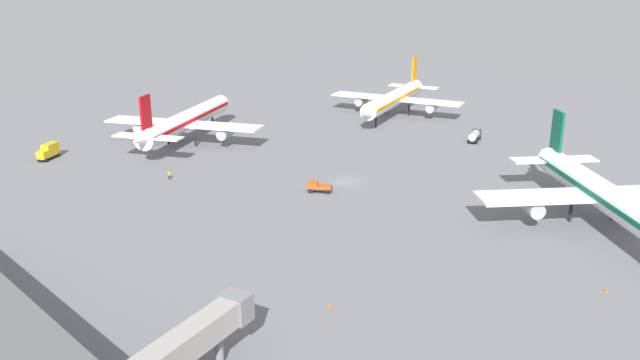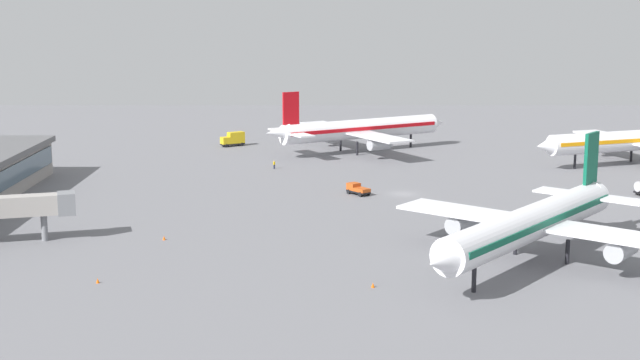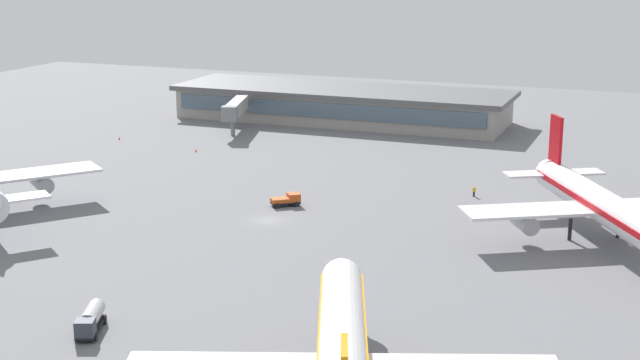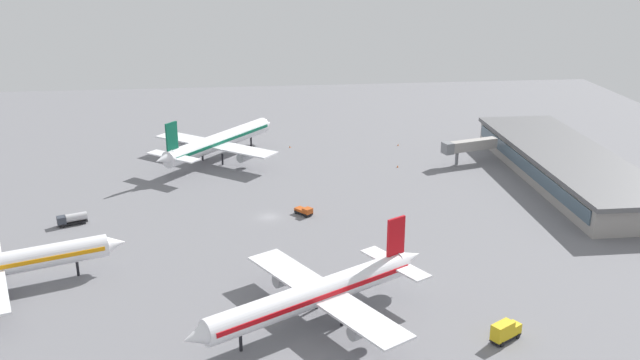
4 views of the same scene
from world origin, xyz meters
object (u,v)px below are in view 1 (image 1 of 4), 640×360
at_px(airplane_taxiing, 186,120).
at_px(catering_truck, 49,151).
at_px(airplane_distant, 395,98).
at_px(airplane_at_gate, 604,195).
at_px(safety_cone_near_gate, 329,305).
at_px(ground_crew_worker, 169,175).
at_px(fuel_truck, 475,136).
at_px(safety_cone_far_side, 606,290).
at_px(pushback_tractor, 318,187).

relative_size(airplane_taxiing, catering_truck, 7.38).
bearing_deg(airplane_distant, airplane_at_gate, 42.70).
bearing_deg(safety_cone_near_gate, ground_crew_worker, 167.46).
distance_m(airplane_taxiing, safety_cone_near_gate, 84.16).
relative_size(airplane_distant, fuel_truck, 6.75).
relative_size(safety_cone_near_gate, safety_cone_far_side, 1.00).
bearing_deg(safety_cone_near_gate, airplane_taxiing, 158.63).
bearing_deg(catering_truck, pushback_tractor, 84.12).
distance_m(airplane_at_gate, catering_truck, 109.85).
relative_size(airplane_distant, safety_cone_near_gate, 73.74).
xyz_separation_m(airplane_taxiing, catering_truck, (-8.84, -29.01, -3.53)).
distance_m(airplane_distant, pushback_tractor, 65.54).
relative_size(airplane_taxiing, safety_cone_far_side, 70.93).
distance_m(pushback_tractor, catering_truck, 61.74).
height_order(ground_crew_worker, safety_cone_near_gate, ground_crew_worker).
xyz_separation_m(airplane_taxiing, safety_cone_far_side, (100.22, -2.43, -4.92)).
height_order(airplane_taxiing, catering_truck, airplane_taxiing).
relative_size(pushback_tractor, ground_crew_worker, 2.77).
xyz_separation_m(ground_crew_worker, safety_cone_far_side, (78.96, 15.52, -0.55)).
bearing_deg(airplane_taxiing, catering_truck, 132.76).
distance_m(fuel_truck, safety_cone_far_side, 74.43).
distance_m(airplane_taxiing, fuel_truck, 67.94).
xyz_separation_m(airplane_distant, pushback_tractor, (30.21, -58.01, -4.11)).
bearing_deg(catering_truck, airplane_distant, 131.68).
xyz_separation_m(airplane_at_gate, pushback_tractor, (-43.44, -20.52, -4.48)).
xyz_separation_m(pushback_tractor, safety_cone_far_side, (53.48, -0.30, -0.67)).
bearing_deg(safety_cone_far_side, pushback_tractor, 179.68).
relative_size(catering_truck, safety_cone_far_side, 9.61).
bearing_deg(airplane_distant, safety_cone_near_gate, 15.19).
relative_size(ground_crew_worker, safety_cone_far_side, 2.78).
height_order(airplane_distant, pushback_tractor, airplane_distant).
height_order(airplane_taxiing, airplane_distant, airplane_taxiing).
height_order(airplane_distant, ground_crew_worker, airplane_distant).
bearing_deg(airplane_distant, safety_cone_far_side, 34.81).
distance_m(airplane_at_gate, airplane_distant, 82.65).
height_order(fuel_truck, safety_cone_far_side, fuel_truck).
relative_size(fuel_truck, safety_cone_far_side, 10.92).
xyz_separation_m(airplane_taxiing, fuel_truck, (46.66, 49.24, -3.83)).
bearing_deg(catering_truck, safety_cone_far_side, 72.01).
distance_m(catering_truck, safety_cone_near_gate, 87.10).
height_order(airplane_distant, safety_cone_near_gate, airplane_distant).
bearing_deg(catering_truck, airplane_at_gate, 83.89).
height_order(fuel_truck, pushback_tractor, fuel_truck).
xyz_separation_m(airplane_at_gate, fuel_truck, (-43.52, 30.85, -4.06)).
distance_m(airplane_distant, safety_cone_near_gate, 106.37).
bearing_deg(airplane_distant, catering_truck, -36.95).
bearing_deg(pushback_tractor, airplane_at_gate, 166.64).
bearing_deg(pushback_tractor, catering_truck, -12.83).
height_order(airplane_taxiing, pushback_tractor, airplane_taxiing).
xyz_separation_m(airplane_distant, safety_cone_far_side, (83.69, -58.31, -4.78)).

